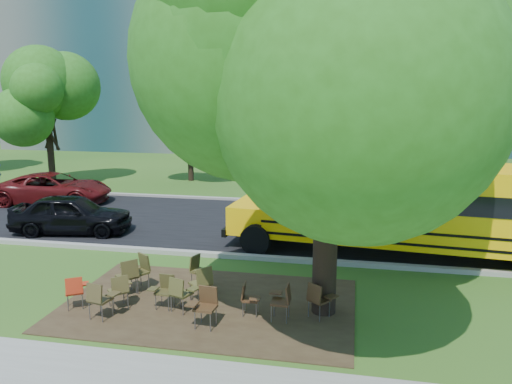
% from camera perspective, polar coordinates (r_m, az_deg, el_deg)
% --- Properties ---
extents(ground, '(160.00, 160.00, 0.00)m').
position_cam_1_polar(ground, '(13.27, -8.99, -11.39)').
color(ground, '#28551A').
rests_on(ground, ground).
extents(dirt_patch, '(7.00, 4.50, 0.03)m').
position_cam_1_polar(dirt_patch, '(12.53, -5.40, -12.64)').
color(dirt_patch, '#382819').
rests_on(dirt_patch, ground).
extents(asphalt_road, '(80.00, 8.00, 0.04)m').
position_cam_1_polar(asphalt_road, '(19.62, -1.94, -3.64)').
color(asphalt_road, black).
rests_on(asphalt_road, ground).
extents(kerb_near, '(80.00, 0.25, 0.14)m').
position_cam_1_polar(kerb_near, '(15.91, -5.26, -7.12)').
color(kerb_near, gray).
rests_on(kerb_near, ground).
extents(kerb_far, '(80.00, 0.25, 0.14)m').
position_cam_1_polar(kerb_far, '(23.51, 0.34, -0.98)').
color(kerb_far, gray).
rests_on(kerb_far, ground).
extents(building_main, '(38.00, 16.00, 22.00)m').
position_cam_1_polar(building_main, '(49.38, -3.46, 18.23)').
color(building_main, slate).
rests_on(building_main, ground).
extents(bg_tree_0, '(5.20, 5.20, 7.18)m').
position_cam_1_polar(bg_tree_0, '(29.42, -22.82, 9.48)').
color(bg_tree_0, black).
rests_on(bg_tree_0, ground).
extents(bg_tree_2, '(4.80, 4.80, 6.62)m').
position_cam_1_polar(bg_tree_2, '(29.01, -7.64, 9.53)').
color(bg_tree_2, black).
rests_on(bg_tree_2, ground).
extents(bg_tree_3, '(5.60, 5.60, 7.84)m').
position_cam_1_polar(bg_tree_3, '(25.70, 19.78, 10.57)').
color(bg_tree_3, black).
rests_on(bg_tree_3, ground).
extents(main_tree, '(7.20, 7.20, 9.55)m').
position_cam_1_polar(main_tree, '(11.10, 8.54, 15.54)').
color(main_tree, black).
rests_on(main_tree, ground).
extents(school_bus, '(12.13, 3.76, 2.92)m').
position_cam_1_polar(school_bus, '(16.18, 20.01, -1.50)').
color(school_bus, '#FFC208').
rests_on(school_bus, ground).
extents(chair_0, '(0.56, 0.69, 0.84)m').
position_cam_1_polar(chair_0, '(12.78, -19.94, -10.37)').
color(chair_0, '#B62D13').
rests_on(chair_0, ground).
extents(chair_1, '(0.68, 0.54, 0.91)m').
position_cam_1_polar(chair_1, '(12.02, -17.45, -11.37)').
color(chair_1, '#44391D').
rests_on(chair_1, ground).
extents(chair_2, '(0.59, 0.74, 0.87)m').
position_cam_1_polar(chair_2, '(12.46, -15.31, -10.54)').
color(chair_2, brown).
rests_on(chair_2, ground).
extents(chair_3, '(0.55, 0.48, 0.83)m').
position_cam_1_polar(chair_3, '(12.31, -10.42, -10.73)').
color(chair_3, '#413B1C').
rests_on(chair_3, ground).
extents(chair_4, '(0.70, 0.55, 0.89)m').
position_cam_1_polar(chair_4, '(11.96, -8.59, -11.13)').
color(chair_4, '#48461F').
rests_on(chair_4, ground).
extents(chair_5, '(0.63, 0.54, 0.92)m').
position_cam_1_polar(chair_5, '(11.24, -5.84, -12.49)').
color(chair_5, '#442C18').
rests_on(chair_5, ground).
extents(chair_6, '(0.51, 0.57, 0.88)m').
position_cam_1_polar(chair_6, '(11.50, 3.08, -12.02)').
color(chair_6, '#402717').
rests_on(chair_6, ground).
extents(chair_7, '(0.74, 0.58, 0.86)m').
position_cam_1_polar(chair_7, '(11.64, 7.17, -11.84)').
color(chair_7, '#412B17').
rests_on(chair_7, ground).
extents(chair_8, '(0.66, 0.84, 0.97)m').
position_cam_1_polar(chair_8, '(13.18, -14.33, -8.96)').
color(chair_8, '#4B4320').
rests_on(chair_8, ground).
extents(chair_9, '(0.82, 0.65, 0.96)m').
position_cam_1_polar(chair_9, '(13.48, -13.20, -8.46)').
color(chair_9, '#45411E').
rests_on(chair_9, ground).
extents(chair_10, '(0.54, 0.69, 0.87)m').
position_cam_1_polar(chair_10, '(13.39, -6.62, -8.64)').
color(chair_10, '#4C4721').
rests_on(chair_10, ground).
extents(chair_11, '(0.64, 0.81, 0.95)m').
position_cam_1_polar(chair_11, '(12.43, -6.11, -9.99)').
color(chair_11, brown).
rests_on(chair_11, ground).
extents(chair_12, '(0.49, 0.52, 0.79)m').
position_cam_1_polar(chair_12, '(11.72, -0.88, -11.82)').
color(chair_12, '#422917').
rests_on(chair_12, ground).
extents(black_car, '(4.49, 2.36, 1.46)m').
position_cam_1_polar(black_car, '(19.41, -20.34, -2.37)').
color(black_car, black).
rests_on(black_car, ground).
extents(bg_car_red, '(5.48, 3.17, 1.43)m').
position_cam_1_polar(bg_car_red, '(24.87, -22.12, 0.38)').
color(bg_car_red, '#500D0E').
rests_on(bg_car_red, ground).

